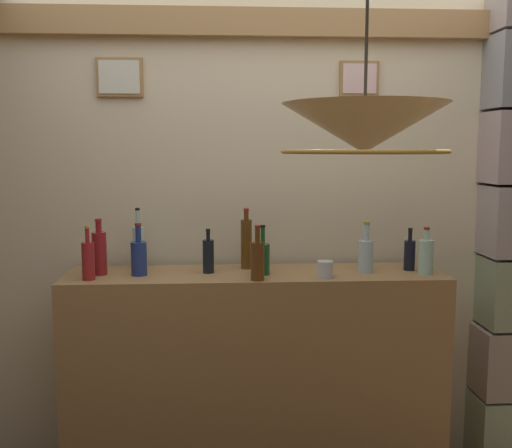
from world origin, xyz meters
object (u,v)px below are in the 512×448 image
(liquor_bottle_scotch, at_px, (208,256))
(liquor_bottle_bourbon, at_px, (263,258))
(glass_tumbler_rocks, at_px, (325,269))
(liquor_bottle_rye, at_px, (99,252))
(liquor_bottle_sherry, at_px, (366,254))
(liquor_bottle_vodka, at_px, (246,243))
(liquor_bottle_amaro, at_px, (88,260))
(liquor_bottle_mezcal, at_px, (138,246))
(liquor_bottle_vermouth, at_px, (139,257))
(liquor_bottle_brandy, at_px, (410,254))
(liquor_bottle_port, at_px, (257,260))
(liquor_bottle_rum, at_px, (426,256))
(pendant_lamp, at_px, (364,130))

(liquor_bottle_scotch, bearing_deg, liquor_bottle_bourbon, -11.14)
(glass_tumbler_rocks, bearing_deg, liquor_bottle_bourbon, 163.63)
(liquor_bottle_rye, bearing_deg, liquor_bottle_sherry, -0.56)
(liquor_bottle_vodka, xyz_separation_m, liquor_bottle_amaro, (-0.75, -0.21, -0.04))
(liquor_bottle_rye, bearing_deg, liquor_bottle_amaro, -105.02)
(liquor_bottle_amaro, distance_m, liquor_bottle_mezcal, 0.32)
(liquor_bottle_scotch, relative_size, glass_tumbler_rocks, 2.75)
(liquor_bottle_vermouth, xyz_separation_m, liquor_bottle_rye, (-0.19, 0.02, 0.02))
(liquor_bottle_vodka, height_order, liquor_bottle_amaro, liquor_bottle_vodka)
(liquor_bottle_amaro, distance_m, liquor_bottle_rye, 0.12)
(liquor_bottle_scotch, height_order, liquor_bottle_mezcal, liquor_bottle_mezcal)
(liquor_bottle_brandy, distance_m, liquor_bottle_port, 0.80)
(liquor_bottle_amaro, bearing_deg, liquor_bottle_mezcal, 51.79)
(liquor_bottle_sherry, relative_size, liquor_bottle_mezcal, 0.82)
(liquor_bottle_vermouth, bearing_deg, liquor_bottle_amaro, -158.96)
(liquor_bottle_rum, bearing_deg, liquor_bottle_brandy, 120.19)
(liquor_bottle_port, relative_size, liquor_bottle_scotch, 1.18)
(liquor_bottle_amaro, bearing_deg, liquor_bottle_brandy, 4.66)
(glass_tumbler_rocks, xyz_separation_m, pendant_lamp, (0.03, -0.58, 0.64))
(liquor_bottle_vermouth, bearing_deg, liquor_bottle_rye, 172.73)
(liquor_bottle_vodka, xyz_separation_m, liquor_bottle_scotch, (-0.19, -0.09, -0.05))
(liquor_bottle_brandy, xyz_separation_m, liquor_bottle_mezcal, (-1.37, 0.12, 0.03))
(liquor_bottle_brandy, xyz_separation_m, liquor_bottle_rye, (-1.54, -0.02, 0.03))
(liquor_bottle_vodka, xyz_separation_m, liquor_bottle_mezcal, (-0.55, 0.04, -0.02))
(liquor_bottle_brandy, relative_size, liquor_bottle_amaro, 0.84)
(liquor_bottle_scotch, distance_m, liquor_bottle_sherry, 0.78)
(liquor_bottle_vodka, relative_size, liquor_bottle_bourbon, 1.27)
(liquor_bottle_rum, height_order, liquor_bottle_sherry, liquor_bottle_sherry)
(glass_tumbler_rocks, relative_size, pendant_lamp, 0.13)
(liquor_bottle_brandy, height_order, glass_tumbler_rocks, liquor_bottle_brandy)
(liquor_bottle_rum, distance_m, liquor_bottle_vermouth, 1.40)
(liquor_bottle_amaro, distance_m, liquor_bottle_rum, 1.62)
(liquor_bottle_brandy, height_order, liquor_bottle_rye, liquor_bottle_rye)
(liquor_bottle_mezcal, bearing_deg, liquor_bottle_vodka, -3.78)
(liquor_bottle_port, xyz_separation_m, liquor_bottle_rum, (0.83, 0.09, -0.01))
(liquor_bottle_vodka, distance_m, liquor_bottle_amaro, 0.78)
(liquor_bottle_port, height_order, pendant_lamp, pendant_lamp)
(liquor_bottle_vermouth, relative_size, glass_tumbler_rocks, 3.21)
(liquor_bottle_bourbon, distance_m, liquor_bottle_vermouth, 0.60)
(liquor_bottle_amaro, xyz_separation_m, liquor_bottle_mezcal, (0.20, 0.25, 0.02))
(glass_tumbler_rocks, bearing_deg, liquor_bottle_rum, 6.08)
(liquor_bottle_bourbon, distance_m, liquor_bottle_rye, 0.80)
(liquor_bottle_vodka, height_order, liquor_bottle_vermouth, liquor_bottle_vodka)
(liquor_bottle_port, bearing_deg, liquor_bottle_rum, 6.30)
(liquor_bottle_scotch, relative_size, liquor_bottle_sherry, 0.86)
(liquor_bottle_vermouth, bearing_deg, liquor_bottle_sherry, 0.61)
(liquor_bottle_bourbon, relative_size, pendant_lamp, 0.40)
(liquor_bottle_port, relative_size, liquor_bottle_vermouth, 1.01)
(liquor_bottle_amaro, distance_m, pendant_lamp, 1.42)
(liquor_bottle_amaro, xyz_separation_m, liquor_bottle_vermouth, (0.22, 0.09, -0.00))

